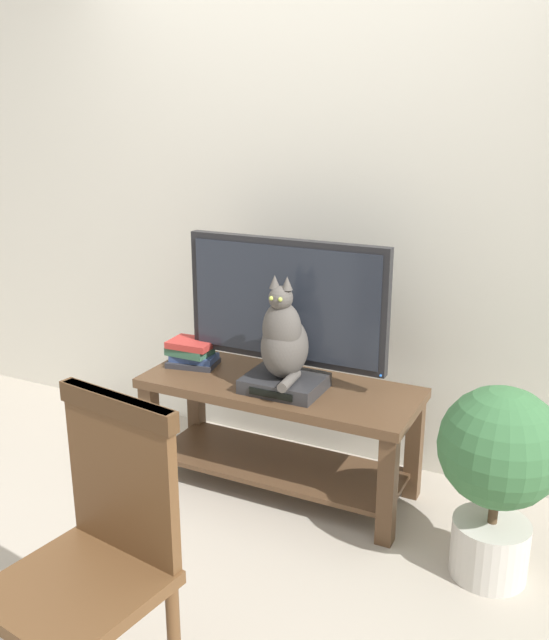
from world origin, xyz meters
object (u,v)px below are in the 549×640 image
at_px(tv_stand, 279,417).
at_px(media_box, 284,383).
at_px(wooden_chair, 97,544).
at_px(book_stack, 192,353).
at_px(potted_plant, 498,466).
at_px(tv, 286,306).
at_px(cat, 284,339).

relative_size(tv_stand, media_box, 3.72).
height_order(wooden_chair, book_stack, wooden_chair).
bearing_deg(book_stack, wooden_chair, -67.44).
height_order(wooden_chair, potted_plant, wooden_chair).
height_order(book_stack, potted_plant, potted_plant).
bearing_deg(tv_stand, tv, 89.98).
bearing_deg(tv, media_box, -66.35).
xyz_separation_m(wooden_chair, potted_plant, (0.92, 1.14, -0.09)).
bearing_deg(potted_plant, cat, 170.87).
distance_m(tv, media_box, 0.35).
distance_m(tv_stand, tv, 0.52).
height_order(tv_stand, media_box, media_box).
bearing_deg(tv, tv_stand, -90.02).
xyz_separation_m(cat, book_stack, (-0.54, 0.09, -0.18)).
bearing_deg(media_box, cat, -85.14).
relative_size(media_box, wooden_chair, 0.35).
bearing_deg(tv, wooden_chair, -86.42).
bearing_deg(tv_stand, media_box, -46.88).
bearing_deg(wooden_chair, tv_stand, 93.75).
height_order(tv_stand, cat, cat).
height_order(tv, wooden_chair, tv).
relative_size(cat, wooden_chair, 0.48).
height_order(tv_stand, tv, tv).
xyz_separation_m(media_box, book_stack, (-0.54, 0.08, 0.03)).
height_order(tv, book_stack, tv).
bearing_deg(cat, media_box, 94.86).
bearing_deg(book_stack, tv, 4.76).
height_order(tv, cat, tv).
relative_size(media_box, cat, 0.73).
distance_m(tv_stand, wooden_chair, 1.38).
bearing_deg(book_stack, media_box, -8.40).
distance_m(tv_stand, cat, 0.42).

